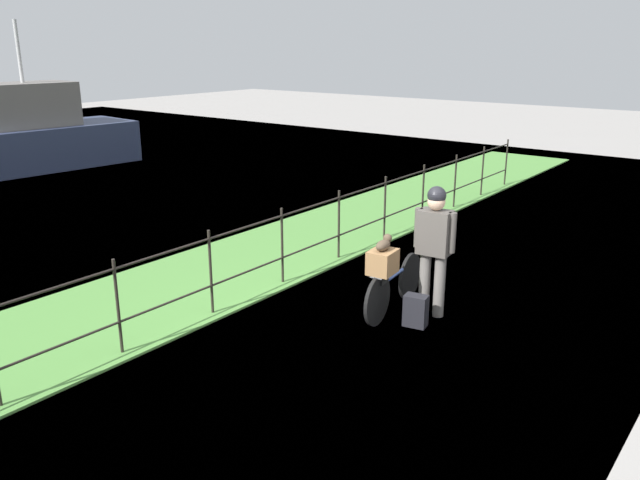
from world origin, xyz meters
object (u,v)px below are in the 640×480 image
(backpack_on_paving, at_px, (416,311))
(moored_boat_mid, at_px, (30,138))
(terrier_dog, at_px, (384,244))
(cyclist_person, at_px, (434,240))
(bicycle_main, at_px, (394,287))
(wooden_crate, at_px, (383,262))

(backpack_on_paving, height_order, moored_boat_mid, moored_boat_mid)
(terrier_dog, xyz_separation_m, cyclist_person, (0.54, -0.39, -0.01))
(bicycle_main, distance_m, backpack_on_paving, 0.52)
(wooden_crate, bearing_deg, backpack_on_paving, -71.15)
(terrier_dog, bearing_deg, moored_boat_mid, 78.00)
(wooden_crate, relative_size, moored_boat_mid, 0.06)
(terrier_dog, bearing_deg, wooden_crate, -173.94)
(bicycle_main, height_order, moored_boat_mid, moored_boat_mid)
(backpack_on_paving, distance_m, moored_boat_mid, 13.74)
(wooden_crate, xyz_separation_m, backpack_on_paving, (0.14, -0.41, -0.59))
(terrier_dog, bearing_deg, backpack_on_paving, -74.40)
(bicycle_main, relative_size, wooden_crate, 4.49)
(bicycle_main, distance_m, wooden_crate, 0.57)
(cyclist_person, bearing_deg, wooden_crate, 145.46)
(backpack_on_paving, bearing_deg, terrier_dog, -174.33)
(bicycle_main, relative_size, backpack_on_paving, 4.07)
(wooden_crate, height_order, cyclist_person, cyclist_person)
(bicycle_main, height_order, backpack_on_paving, bicycle_main)
(wooden_crate, xyz_separation_m, cyclist_person, (0.57, -0.39, 0.22))
(terrier_dog, relative_size, cyclist_person, 0.19)
(cyclist_person, bearing_deg, moored_boat_mid, 80.59)
(moored_boat_mid, bearing_deg, backpack_on_paving, -101.17)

